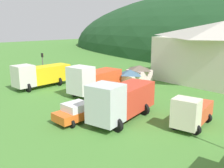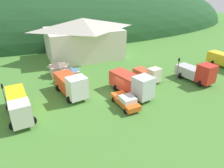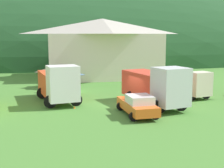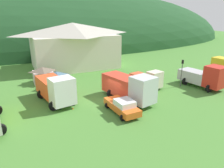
{
  "view_description": "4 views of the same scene",
  "coord_description": "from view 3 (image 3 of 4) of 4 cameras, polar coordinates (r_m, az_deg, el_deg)",
  "views": [
    {
      "loc": [
        17.66,
        -15.44,
        8.25
      ],
      "look_at": [
        -3.29,
        3.24,
        1.53
      ],
      "focal_mm": 40.72,
      "sensor_mm": 36.0,
      "label": 1
    },
    {
      "loc": [
        -11.0,
        -25.3,
        14.93
      ],
      "look_at": [
        0.26,
        1.18,
        1.25
      ],
      "focal_mm": 33.53,
      "sensor_mm": 36.0,
      "label": 2
    },
    {
      "loc": [
        -6.19,
        -26.54,
        6.22
      ],
      "look_at": [
        -0.4,
        3.58,
        1.37
      ],
      "focal_mm": 50.14,
      "sensor_mm": 36.0,
      "label": 3
    },
    {
      "loc": [
        -9.62,
        -22.43,
        10.52
      ],
      "look_at": [
        1.61,
        2.07,
        1.42
      ],
      "focal_mm": 34.31,
      "sensor_mm": 36.0,
      "label": 4
    }
  ],
  "objects": [
    {
      "name": "ground_plane",
      "position": [
        27.96,
        2.19,
        -3.89
      ],
      "size": [
        200.0,
        200.0,
        0.0
      ],
      "primitive_type": "plane",
      "color": "#477F33"
    },
    {
      "name": "forested_hill_backdrop",
      "position": [
        82.74,
        -6.59,
        4.61
      ],
      "size": [
        151.24,
        60.0,
        37.71
      ],
      "primitive_type": "ellipsoid",
      "color": "#1E4723",
      "rests_on": "ground"
    },
    {
      "name": "depot_building",
      "position": [
        46.8,
        -1.76,
        6.76
      ],
      "size": [
        16.91,
        12.2,
        8.57
      ],
      "color": "silver",
      "rests_on": "ground"
    },
    {
      "name": "play_shed_cream",
      "position": [
        34.48,
        -8.15,
        0.66
      ],
      "size": [
        2.8,
        2.21,
        2.5
      ],
      "color": "beige",
      "rests_on": "ground"
    },
    {
      "name": "play_shed_pink",
      "position": [
        37.75,
        -10.65,
        1.33
      ],
      "size": [
        3.1,
        2.75,
        2.53
      ],
      "color": "beige",
      "rests_on": "ground"
    },
    {
      "name": "heavy_rig_white",
      "position": [
        29.3,
        -9.8,
        0.14
      ],
      "size": [
        4.1,
        7.49,
        3.6
      ],
      "rotation": [
        0.0,
        0.0,
        -1.39
      ],
      "color": "white",
      "rests_on": "ground"
    },
    {
      "name": "tow_truck_silver",
      "position": [
        27.39,
        7.94,
        -0.27
      ],
      "size": [
        4.33,
        7.88,
        3.63
      ],
      "rotation": [
        0.0,
        0.0,
        -1.33
      ],
      "color": "silver",
      "rests_on": "ground"
    },
    {
      "name": "light_truck_cream",
      "position": [
        32.29,
        14.19,
        -0.12
      ],
      "size": [
        3.13,
        5.33,
        2.7
      ],
      "rotation": [
        0.0,
        0.0,
        -1.35
      ],
      "color": "beige",
      "rests_on": "ground"
    },
    {
      "name": "service_pickup_orange",
      "position": [
        24.45,
        4.69,
        -3.8
      ],
      "size": [
        2.57,
        5.13,
        1.66
      ],
      "rotation": [
        0.0,
        0.0,
        -1.51
      ],
      "color": "orange",
      "rests_on": "ground"
    },
    {
      "name": "traffic_cone_near_pickup",
      "position": [
        26.93,
        -6.86,
        -4.45
      ],
      "size": [
        0.36,
        0.36,
        0.47
      ],
      "primitive_type": "cone",
      "color": "orange",
      "rests_on": "ground"
    }
  ]
}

